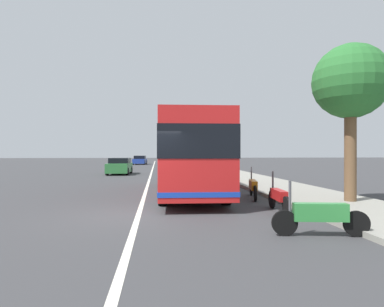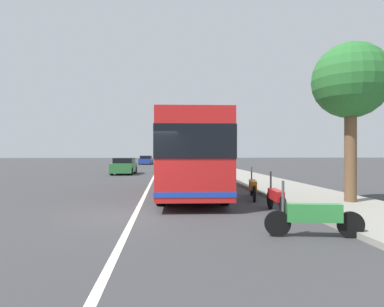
{
  "view_description": "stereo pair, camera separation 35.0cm",
  "coord_description": "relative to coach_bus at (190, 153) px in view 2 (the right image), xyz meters",
  "views": [
    {
      "loc": [
        -9.75,
        -0.56,
        1.86
      ],
      "look_at": [
        4.09,
        -2.06,
        1.83
      ],
      "focal_mm": 30.04,
      "sensor_mm": 36.0,
      "label": 1
    },
    {
      "loc": [
        -9.78,
        -0.91,
        1.86
      ],
      "look_at": [
        4.09,
        -2.06,
        1.83
      ],
      "focal_mm": 30.04,
      "sensor_mm": 36.0,
      "label": 2
    }
  ],
  "objects": [
    {
      "name": "ground_plane",
      "position": [
        -4.85,
        2.01,
        -1.85
      ],
      "size": [
        220.0,
        220.0,
        0.0
      ],
      "primitive_type": "plane",
      "color": "#38383A"
    },
    {
      "name": "sidewalk_curb",
      "position": [
        5.15,
        -4.82,
        -1.78
      ],
      "size": [
        110.0,
        3.6,
        0.14
      ],
      "primitive_type": "cube",
      "color": "gray",
      "rests_on": "ground"
    },
    {
      "name": "lane_divider_line",
      "position": [
        5.15,
        2.01,
        -1.85
      ],
      "size": [
        110.0,
        0.16,
        0.01
      ],
      "primitive_type": "cube",
      "color": "silver",
      "rests_on": "ground"
    },
    {
      "name": "coach_bus",
      "position": [
        0.0,
        0.0,
        0.0
      ],
      "size": [
        10.41,
        2.94,
        3.28
      ],
      "rotation": [
        0.0,
        0.0,
        -0.04
      ],
      "color": "red",
      "rests_on": "ground"
    },
    {
      "name": "motorcycle_nearest_curb",
      "position": [
        -7.83,
        -2.14,
        -1.39
      ],
      "size": [
        0.43,
        2.13,
        1.24
      ],
      "rotation": [
        0.0,
        0.0,
        1.41
      ],
      "color": "black",
      "rests_on": "ground"
    },
    {
      "name": "motorcycle_far_end",
      "position": [
        -4.97,
        -2.3,
        -1.39
      ],
      "size": [
        2.15,
        0.34,
        1.25
      ],
      "rotation": [
        0.0,
        0.0,
        -0.09
      ],
      "color": "black",
      "rests_on": "ground"
    },
    {
      "name": "motorcycle_by_tree",
      "position": [
        -1.86,
        -2.43,
        -1.38
      ],
      "size": [
        2.32,
        0.55,
        1.26
      ],
      "rotation": [
        0.0,
        0.0,
        -0.2
      ],
      "color": "black",
      "rests_on": "ground"
    },
    {
      "name": "car_ahead_same_lane",
      "position": [
        13.71,
        4.71,
        -1.16
      ],
      "size": [
        4.12,
        1.95,
        1.41
      ],
      "rotation": [
        0.0,
        0.0,
        3.11
      ],
      "color": "#2D7238",
      "rests_on": "ground"
    },
    {
      "name": "car_side_street",
      "position": [
        19.87,
        -0.67,
        -1.14
      ],
      "size": [
        4.0,
        1.9,
        1.49
      ],
      "rotation": [
        0.0,
        0.0,
        0.03
      ],
      "color": "silver",
      "rests_on": "ground"
    },
    {
      "name": "car_behind_bus",
      "position": [
        37.54,
        4.24,
        -1.19
      ],
      "size": [
        4.56,
        2.17,
        1.4
      ],
      "rotation": [
        0.0,
        0.0,
        3.08
      ],
      "color": "navy",
      "rests_on": "ground"
    },
    {
      "name": "car_far_distant",
      "position": [
        27.32,
        -0.72,
        -1.1
      ],
      "size": [
        4.61,
        2.13,
        1.59
      ],
      "rotation": [
        0.0,
        0.0,
        0.07
      ],
      "color": "#2D7238",
      "rests_on": "ground"
    },
    {
      "name": "roadside_tree_near_camera",
      "position": [
        -3.84,
        -5.39,
        2.47
      ],
      "size": [
        2.64,
        2.64,
        5.73
      ],
      "color": "brown",
      "rests_on": "ground"
    }
  ]
}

